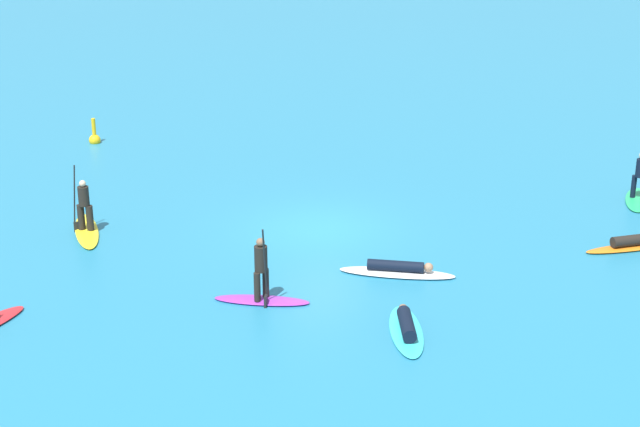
{
  "coord_description": "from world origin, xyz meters",
  "views": [
    {
      "loc": [
        -15.11,
        -23.02,
        10.66
      ],
      "look_at": [
        0.0,
        0.0,
        0.5
      ],
      "focal_mm": 53.81,
      "sensor_mm": 36.0,
      "label": 1
    }
  ],
  "objects": [
    {
      "name": "surfer_on_green_board",
      "position": [
        10.27,
        -3.66,
        0.46
      ],
      "size": [
        2.48,
        2.22,
        1.69
      ],
      "rotation": [
        0.0,
        0.0,
        0.68
      ],
      "color": "#23B266",
      "rests_on": "ground_plane"
    },
    {
      "name": "surfer_on_purple_board",
      "position": [
        -4.11,
        -3.54,
        0.52
      ],
      "size": [
        2.28,
        2.07,
        2.2
      ],
      "rotation": [
        0.0,
        0.0,
        5.58
      ],
      "color": "purple",
      "rests_on": "ground_plane"
    },
    {
      "name": "surfer_on_yellow_board",
      "position": [
        -6.13,
        3.65,
        0.39
      ],
      "size": [
        1.55,
        3.15,
        2.12
      ],
      "rotation": [
        0.0,
        0.0,
        1.28
      ],
      "color": "yellow",
      "rests_on": "ground_plane"
    },
    {
      "name": "surfer_on_white_board",
      "position": [
        -0.13,
        -4.09,
        0.13
      ],
      "size": [
        2.81,
        2.69,
        0.41
      ],
      "rotation": [
        0.0,
        0.0,
        5.53
      ],
      "color": "white",
      "rests_on": "ground_plane"
    },
    {
      "name": "surfer_on_orange_board",
      "position": [
        6.81,
        -6.38,
        0.15
      ],
      "size": [
        3.15,
        1.47,
        0.43
      ],
      "rotation": [
        0.0,
        0.0,
        5.98
      ],
      "color": "orange",
      "rests_on": "ground_plane"
    },
    {
      "name": "marker_buoy",
      "position": [
        -2.32,
        12.96,
        0.19
      ],
      "size": [
        0.46,
        0.46,
        1.13
      ],
      "color": "yellow",
      "rests_on": "ground_plane"
    },
    {
      "name": "ground_plane",
      "position": [
        0.0,
        0.0,
        0.0
      ],
      "size": [
        120.0,
        120.0,
        0.0
      ],
      "primitive_type": "plane",
      "color": "teal",
      "rests_on": "ground"
    },
    {
      "name": "surfer_on_teal_board",
      "position": [
        -2.07,
        -6.93,
        0.15
      ],
      "size": [
        2.11,
        2.75,
        0.43
      ],
      "rotation": [
        0.0,
        0.0,
        1.02
      ],
      "color": "#33C6CC",
      "rests_on": "ground_plane"
    }
  ]
}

